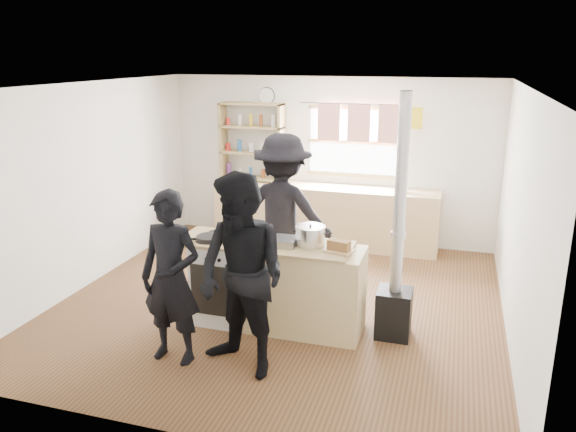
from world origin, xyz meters
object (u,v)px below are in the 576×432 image
(thermos, at_px, (403,181))
(stockpot_counter, at_px, (310,236))
(person_near_right, at_px, (242,277))
(skillet_greens, at_px, (210,238))
(flue_heater, at_px, (396,277))
(cooking_island, at_px, (278,285))
(stockpot_stove, at_px, (247,228))
(person_near_left, at_px, (171,278))
(roast_tray, at_px, (279,241))
(person_far, at_px, (283,214))
(bread_board, at_px, (339,247))

(thermos, bearing_deg, stockpot_counter, -103.68)
(person_near_right, bearing_deg, skillet_greens, 152.21)
(stockpot_counter, xyz_separation_m, flue_heater, (0.88, 0.08, -0.38))
(cooking_island, height_order, stockpot_counter, stockpot_counter)
(thermos, xyz_separation_m, cooking_island, (-1.00, -2.77, -0.60))
(stockpot_stove, height_order, person_near_left, person_near_left)
(person_near_left, bearing_deg, roast_tray, 53.28)
(stockpot_stove, height_order, person_near_right, person_near_right)
(roast_tray, relative_size, person_near_right, 0.20)
(person_far, bearing_deg, skillet_greens, 68.26)
(roast_tray, bearing_deg, person_near_right, -92.97)
(person_far, bearing_deg, cooking_island, 106.59)
(skillet_greens, xyz_separation_m, flue_heater, (1.93, 0.23, -0.31))
(thermos, height_order, stockpot_counter, thermos)
(cooking_island, distance_m, bread_board, 0.84)
(skillet_greens, relative_size, person_near_right, 0.21)
(stockpot_counter, xyz_separation_m, person_far, (-0.58, 0.90, -0.07))
(person_near_right, height_order, person_far, person_far)
(cooking_island, xyz_separation_m, roast_tray, (0.02, -0.02, 0.51))
(person_near_left, bearing_deg, thermos, 67.73)
(roast_tray, relative_size, stockpot_counter, 1.22)
(bread_board, bearing_deg, person_near_left, -147.85)
(cooking_island, relative_size, person_near_left, 1.19)
(thermos, relative_size, person_near_right, 0.18)
(stockpot_stove, xyz_separation_m, bread_board, (1.07, -0.25, -0.03))
(roast_tray, distance_m, stockpot_counter, 0.33)
(stockpot_stove, xyz_separation_m, stockpot_counter, (0.75, -0.15, 0.03))
(stockpot_stove, distance_m, stockpot_counter, 0.76)
(skillet_greens, bearing_deg, bread_board, 1.96)
(person_far, bearing_deg, flue_heater, 153.16)
(skillet_greens, relative_size, roast_tray, 1.02)
(person_near_left, distance_m, person_near_right, 0.72)
(cooking_island, height_order, skillet_greens, skillet_greens)
(roast_tray, relative_size, bread_board, 1.19)
(skillet_greens, relative_size, bread_board, 1.22)
(stockpot_counter, xyz_separation_m, bread_board, (0.32, -0.10, -0.05))
(person_near_right, distance_m, person_far, 1.90)
(stockpot_stove, xyz_separation_m, person_near_left, (-0.33, -1.13, -0.18))
(flue_heater, height_order, person_far, flue_heater)
(person_near_left, bearing_deg, person_near_right, 2.32)
(stockpot_stove, relative_size, stockpot_counter, 0.68)
(bread_board, distance_m, person_far, 1.35)
(flue_heater, height_order, person_near_left, flue_heater)
(thermos, distance_m, cooking_island, 3.01)
(stockpot_counter, relative_size, person_near_left, 0.19)
(thermos, relative_size, stockpot_stove, 1.59)
(cooking_island, height_order, person_far, person_far)
(stockpot_counter, bearing_deg, person_near_right, -110.36)
(skillet_greens, bearing_deg, person_near_left, -91.55)
(stockpot_counter, bearing_deg, cooking_island, -172.75)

